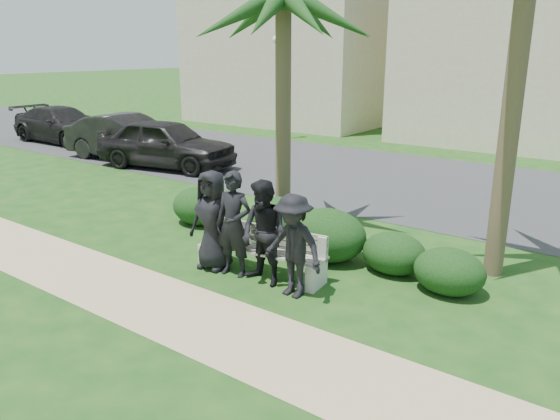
# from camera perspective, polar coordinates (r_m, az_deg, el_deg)

# --- Properties ---
(ground) EXTENTS (160.00, 160.00, 0.00)m
(ground) POSITION_cam_1_polar(r_m,az_deg,el_deg) (9.33, -0.52, -7.26)
(ground) COLOR #144313
(ground) RESTS_ON ground
(footpath) EXTENTS (30.00, 1.60, 0.01)m
(footpath) POSITION_cam_1_polar(r_m,az_deg,el_deg) (8.12, -8.37, -11.30)
(footpath) COLOR tan
(footpath) RESTS_ON ground
(asphalt_street) EXTENTS (160.00, 8.00, 0.01)m
(asphalt_street) POSITION_cam_1_polar(r_m,az_deg,el_deg) (16.12, 16.94, 2.30)
(asphalt_street) COLOR #2D2D30
(asphalt_street) RESTS_ON ground
(stucco_bldg_left) EXTENTS (10.40, 8.40, 7.30)m
(stucco_bldg_left) POSITION_cam_1_polar(r_m,az_deg,el_deg) (30.16, 2.06, 16.33)
(stucco_bldg_left) COLOR #C7B795
(stucco_bldg_left) RESTS_ON ground
(stucco_bldg_right) EXTENTS (8.40, 8.40, 7.30)m
(stucco_bldg_right) POSITION_cam_1_polar(r_m,az_deg,el_deg) (25.56, 23.55, 14.99)
(stucco_bldg_right) COLOR #C7B795
(stucco_bldg_right) RESTS_ON ground
(street_lamp) EXTENTS (0.36, 0.36, 4.29)m
(street_lamp) POSITION_cam_1_polar(r_m,az_deg,el_deg) (23.56, -0.34, 14.53)
(street_lamp) COLOR black
(street_lamp) RESTS_ON ground
(park_bench) EXTENTS (2.36, 0.79, 0.81)m
(park_bench) POSITION_cam_1_polar(r_m,az_deg,el_deg) (9.42, -1.91, -4.64)
(park_bench) COLOR #ADA491
(park_bench) RESTS_ON ground
(man_a) EXTENTS (0.91, 0.64, 1.78)m
(man_a) POSITION_cam_1_polar(r_m,az_deg,el_deg) (9.59, -7.07, -1.06)
(man_a) COLOR black
(man_a) RESTS_ON ground
(man_b) EXTENTS (0.74, 0.56, 1.82)m
(man_b) POSITION_cam_1_polar(r_m,az_deg,el_deg) (9.26, -4.88, -1.49)
(man_b) COLOR black
(man_b) RESTS_ON ground
(man_c) EXTENTS (0.93, 0.77, 1.75)m
(man_c) POSITION_cam_1_polar(r_m,az_deg,el_deg) (8.88, -1.68, -2.45)
(man_c) COLOR black
(man_c) RESTS_ON ground
(man_d) EXTENTS (1.11, 0.69, 1.66)m
(man_d) POSITION_cam_1_polar(r_m,az_deg,el_deg) (8.46, 1.39, -3.78)
(man_d) COLOR black
(man_d) RESTS_ON ground
(hedge_a) EXTENTS (1.31, 1.08, 0.85)m
(hedge_a) POSITION_cam_1_polar(r_m,az_deg,el_deg) (12.26, -8.37, 0.54)
(hedge_a) COLOR black
(hedge_a) RESTS_ON ground
(hedge_b) EXTENTS (1.44, 1.19, 0.94)m
(hedge_b) POSITION_cam_1_polar(r_m,az_deg,el_deg) (10.97, 0.09, -0.95)
(hedge_b) COLOR black
(hedge_b) RESTS_ON ground
(hedge_c) EXTENTS (1.50, 1.24, 0.98)m
(hedge_c) POSITION_cam_1_polar(r_m,az_deg,el_deg) (10.10, 4.96, -2.46)
(hedge_c) COLOR black
(hedge_c) RESTS_ON ground
(hedge_e) EXTENTS (1.13, 0.93, 0.74)m
(hedge_e) POSITION_cam_1_polar(r_m,az_deg,el_deg) (9.71, 11.84, -4.32)
(hedge_e) COLOR black
(hedge_e) RESTS_ON ground
(hedge_f) EXTENTS (1.15, 0.95, 0.75)m
(hedge_f) POSITION_cam_1_polar(r_m,az_deg,el_deg) (9.14, 17.29, -6.02)
(hedge_f) COLOR black
(hedge_f) RESTS_ON ground
(palm_left) EXTENTS (3.00, 3.00, 5.62)m
(palm_left) POSITION_cam_1_polar(r_m,az_deg,el_deg) (11.31, 0.36, 21.04)
(palm_left) COLOR brown
(palm_left) RESTS_ON ground
(car_a) EXTENTS (4.96, 2.79, 1.59)m
(car_a) POSITION_cam_1_polar(r_m,az_deg,el_deg) (18.24, -11.81, 6.81)
(car_a) COLOR black
(car_a) RESTS_ON ground
(car_b) EXTENTS (4.90, 2.27, 1.55)m
(car_b) POSITION_cam_1_polar(r_m,az_deg,el_deg) (19.95, -15.62, 7.31)
(car_b) COLOR black
(car_b) RESTS_ON ground
(car_c) EXTENTS (5.03, 2.15, 1.44)m
(car_c) POSITION_cam_1_polar(r_m,az_deg,el_deg) (24.62, -21.79, 8.27)
(car_c) COLOR black
(car_c) RESTS_ON ground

